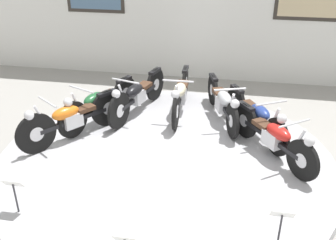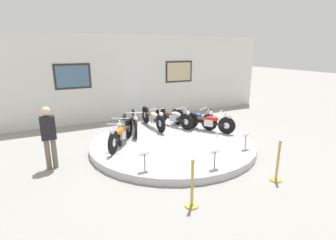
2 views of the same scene
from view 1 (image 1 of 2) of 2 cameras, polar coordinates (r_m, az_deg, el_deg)
The scene contains 12 objects.
ground_plane at distance 6.24m, azimuth -0.38°, elevation -6.85°, with size 60.00×60.00×0.00m, color gray.
display_platform at distance 6.18m, azimuth -0.38°, elevation -6.06°, with size 5.20×5.20×0.20m, color #ADADB2.
back_wall at distance 9.35m, azimuth 4.31°, elevation 16.83°, with size 14.00×0.22×3.63m.
motorcycle_orange at distance 6.60m, azimuth -13.80°, elevation 0.38°, with size 1.24×1.65×0.81m.
motorcycle_green at distance 7.06m, azimuth -10.02°, elevation 2.47°, with size 0.84×1.84×0.79m.
motorcycle_black at distance 7.30m, azimuth -4.49°, elevation 3.76°, with size 0.68×1.95×0.80m.
motorcycle_cream at distance 7.31m, azimuth 1.84°, elevation 3.87°, with size 0.54×2.01×0.81m.
motorcycle_silver at distance 7.10m, azimuth 7.94°, elevation 2.68°, with size 0.72×1.87×0.78m.
motorcycle_blue at distance 6.69m, azimuth 12.73°, elevation 0.64°, with size 0.98×1.74×0.78m.
motorcycle_red at distance 6.14m, azimuth 15.06°, elevation -2.23°, with size 1.19×1.61×0.78m.
info_placard_front_left at distance 5.20m, azimuth -21.50°, elevation -9.16°, with size 0.26×0.11×0.51m.
info_placard_front_right at distance 4.59m, azimuth 16.16°, elevation -13.64°, with size 0.26×0.11×0.51m.
Camera 1 is at (0.94, -5.08, 3.50)m, focal length 42.00 mm.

